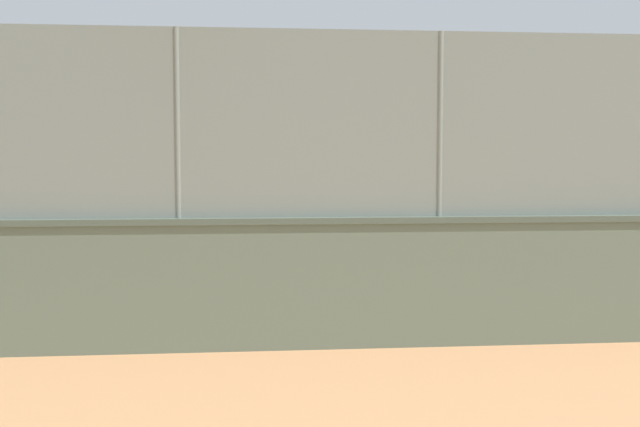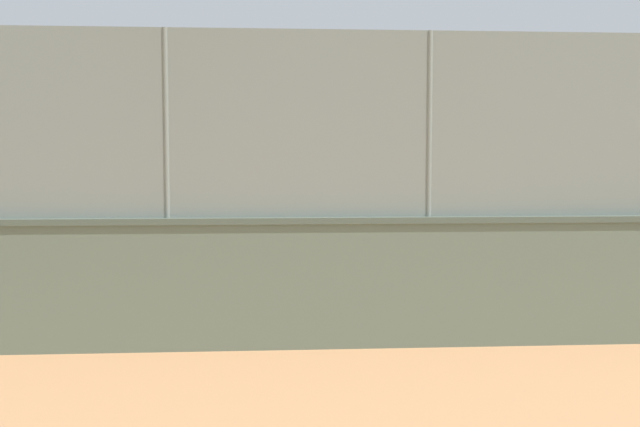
% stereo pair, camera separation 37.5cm
% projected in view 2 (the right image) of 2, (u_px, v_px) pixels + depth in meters
% --- Properties ---
extents(ground_plane, '(260.00, 260.00, 0.00)m').
position_uv_depth(ground_plane, '(260.00, 242.00, 21.51)').
color(ground_plane, tan).
extents(perimeter_wall, '(30.56, 0.61, 1.69)m').
position_uv_depth(perimeter_wall, '(35.00, 285.00, 9.16)').
color(perimeter_wall, slate).
rests_on(perimeter_wall, ground_plane).
extents(fence_panel_on_wall, '(30.02, 0.33, 2.36)m').
position_uv_depth(fence_panel_on_wall, '(30.00, 123.00, 9.01)').
color(fence_panel_on_wall, gray).
rests_on(fence_panel_on_wall, perimeter_wall).
extents(player_near_wall_returning, '(1.16, 0.68, 1.45)m').
position_uv_depth(player_near_wall_returning, '(323.00, 213.00, 21.40)').
color(player_near_wall_returning, '#591919').
rests_on(player_near_wall_returning, ground_plane).
extents(player_at_service_line, '(1.05, 0.72, 1.63)m').
position_uv_depth(player_at_service_line, '(431.00, 219.00, 18.00)').
color(player_at_service_line, black).
rests_on(player_at_service_line, ground_plane).
extents(sports_ball, '(0.20, 0.20, 0.20)m').
position_uv_depth(sports_ball, '(291.00, 245.00, 19.92)').
color(sports_ball, yellow).
rests_on(sports_ball, ground_plane).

